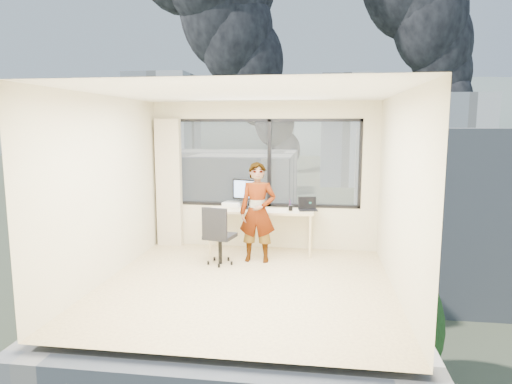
% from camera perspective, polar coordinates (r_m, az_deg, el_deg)
% --- Properties ---
extents(floor, '(4.00, 4.00, 0.01)m').
position_cam_1_polar(floor, '(6.29, -1.30, -11.76)').
color(floor, beige).
rests_on(floor, ground).
extents(ceiling, '(4.00, 4.00, 0.01)m').
position_cam_1_polar(ceiling, '(5.92, -1.38, 12.58)').
color(ceiling, white).
rests_on(ceiling, ground).
extents(wall_front, '(4.00, 0.01, 2.60)m').
position_cam_1_polar(wall_front, '(4.04, -5.95, -4.07)').
color(wall_front, beige).
rests_on(wall_front, ground).
extents(wall_left, '(0.01, 4.00, 2.60)m').
position_cam_1_polar(wall_left, '(6.59, -18.75, 0.38)').
color(wall_left, beige).
rests_on(wall_left, ground).
extents(wall_right, '(0.01, 4.00, 2.60)m').
position_cam_1_polar(wall_right, '(5.98, 17.92, -0.36)').
color(wall_right, beige).
rests_on(wall_right, ground).
extents(window_wall, '(3.30, 0.16, 1.55)m').
position_cam_1_polar(window_wall, '(7.91, 1.37, 3.73)').
color(window_wall, black).
rests_on(window_wall, ground).
extents(curtain, '(0.45, 0.14, 2.30)m').
position_cam_1_polar(curtain, '(8.22, -11.08, 1.13)').
color(curtain, beige).
rests_on(curtain, floor).
extents(desk, '(1.80, 0.60, 0.75)m').
position_cam_1_polar(desk, '(7.76, 0.68, -4.96)').
color(desk, '#CDC089').
rests_on(desk, floor).
extents(chair, '(0.58, 0.58, 0.96)m').
position_cam_1_polar(chair, '(7.08, -4.63, -5.43)').
color(chair, black).
rests_on(chair, floor).
extents(person, '(0.59, 0.39, 1.61)m').
position_cam_1_polar(person, '(7.14, 0.21, -2.62)').
color(person, '#2D2D33').
rests_on(person, floor).
extents(monitor, '(0.53, 0.27, 0.52)m').
position_cam_1_polar(monitor, '(7.73, -1.25, -0.21)').
color(monitor, black).
rests_on(monitor, desk).
extents(game_console, '(0.36, 0.32, 0.08)m').
position_cam_1_polar(game_console, '(8.00, -3.03, -1.55)').
color(game_console, white).
rests_on(game_console, desk).
extents(laptop, '(0.36, 0.38, 0.20)m').
position_cam_1_polar(laptop, '(7.62, 6.68, -1.61)').
color(laptop, black).
rests_on(laptop, desk).
extents(cellphone, '(0.12, 0.08, 0.01)m').
position_cam_1_polar(cellphone, '(7.55, 0.45, -2.38)').
color(cellphone, black).
rests_on(cellphone, desk).
extents(pen_cup, '(0.08, 0.08, 0.09)m').
position_cam_1_polar(pen_cup, '(7.60, 4.44, -2.04)').
color(pen_cup, black).
rests_on(pen_cup, desk).
extents(handbag, '(0.24, 0.13, 0.18)m').
position_cam_1_polar(handbag, '(7.78, 6.71, -1.48)').
color(handbag, '#0D5141').
rests_on(handbag, desk).
extents(exterior_ground, '(400.00, 400.00, 0.04)m').
position_cam_1_polar(exterior_ground, '(126.87, 7.51, 1.02)').
color(exterior_ground, '#515B3D').
rests_on(exterior_ground, ground).
extents(near_bldg_a, '(16.00, 12.00, 14.00)m').
position_cam_1_polar(near_bldg_a, '(38.30, -7.34, -5.51)').
color(near_bldg_a, beige).
rests_on(near_bldg_a, exterior_ground).
extents(near_bldg_b, '(14.00, 13.00, 16.00)m').
position_cam_1_polar(near_bldg_b, '(45.93, 21.80, -2.44)').
color(near_bldg_b, silver).
rests_on(near_bldg_b, exterior_ground).
extents(far_tower_a, '(14.00, 14.00, 28.00)m').
position_cam_1_polar(far_tower_a, '(107.07, -11.71, 7.08)').
color(far_tower_a, silver).
rests_on(far_tower_a, exterior_ground).
extents(far_tower_b, '(13.00, 13.00, 30.00)m').
position_cam_1_polar(far_tower_b, '(126.03, 11.32, 7.72)').
color(far_tower_b, silver).
rests_on(far_tower_b, exterior_ground).
extents(far_tower_c, '(15.00, 15.00, 26.00)m').
position_cam_1_polar(far_tower_c, '(152.37, 24.98, 6.45)').
color(far_tower_c, silver).
rests_on(far_tower_c, exterior_ground).
extents(far_tower_d, '(16.00, 14.00, 22.00)m').
position_cam_1_polar(far_tower_d, '(167.41, -13.43, 6.42)').
color(far_tower_d, silver).
rests_on(far_tower_d, exterior_ground).
extents(hill_a, '(288.00, 216.00, 90.00)m').
position_cam_1_polar(hill_a, '(347.93, -12.40, 5.56)').
color(hill_a, slate).
rests_on(hill_a, exterior_ground).
extents(hill_b, '(300.00, 220.00, 96.00)m').
position_cam_1_polar(hill_b, '(340.93, 24.99, 4.92)').
color(hill_b, slate).
rests_on(hill_b, exterior_ground).
extents(tree_a, '(7.00, 7.00, 8.00)m').
position_cam_1_polar(tree_a, '(34.79, -22.38, -12.72)').
color(tree_a, '#214416').
rests_on(tree_a, exterior_ground).
extents(tree_b, '(7.60, 7.60, 9.00)m').
position_cam_1_polar(tree_b, '(26.71, 14.41, -17.77)').
color(tree_b, '#214416').
rests_on(tree_b, exterior_ground).
extents(smoke_plume_a, '(40.00, 24.00, 90.00)m').
position_cam_1_polar(smoke_plume_a, '(160.50, 4.18, 21.66)').
color(smoke_plume_a, black).
rests_on(smoke_plume_a, exterior_ground).
extents(smoke_plume_b, '(30.00, 18.00, 70.00)m').
position_cam_1_polar(smoke_plume_b, '(185.61, 25.83, 15.29)').
color(smoke_plume_b, black).
rests_on(smoke_plume_b, exterior_ground).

